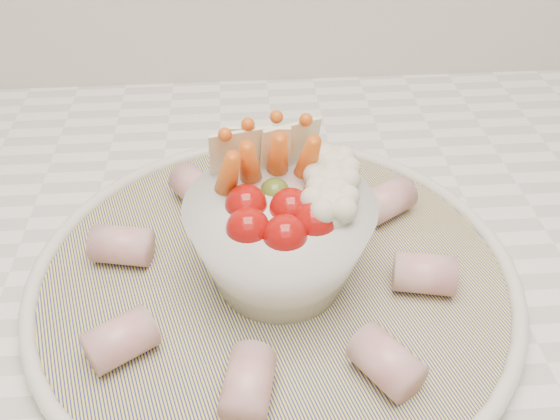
{
  "coord_description": "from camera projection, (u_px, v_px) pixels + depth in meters",
  "views": [
    {
      "loc": [
        -0.09,
        1.06,
        1.27
      ],
      "look_at": [
        -0.07,
        1.39,
        1.0
      ],
      "focal_mm": 40.0,
      "sensor_mm": 36.0,
      "label": 1
    }
  ],
  "objects": [
    {
      "name": "serving_platter",
      "position": [
        274.0,
        278.0,
        0.48
      ],
      "size": [
        0.47,
        0.47,
        0.02
      ],
      "color": "navy",
      "rests_on": "kitchen_counter"
    },
    {
      "name": "veggie_bowl",
      "position": [
        282.0,
        232.0,
        0.45
      ],
      "size": [
        0.14,
        0.14,
        0.11
      ],
      "color": "silver",
      "rests_on": "serving_platter"
    },
    {
      "name": "cured_meat_rolls",
      "position": [
        273.0,
        259.0,
        0.47
      ],
      "size": [
        0.28,
        0.28,
        0.03
      ],
      "color": "#AF505D",
      "rests_on": "serving_platter"
    }
  ]
}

